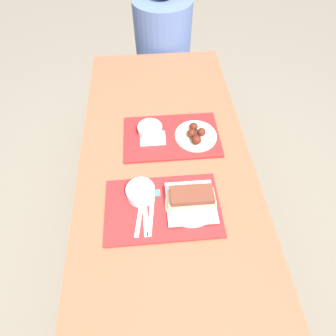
{
  "coord_description": "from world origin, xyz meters",
  "views": [
    {
      "loc": [
        -0.05,
        -0.68,
        1.71
      ],
      "look_at": [
        0.0,
        -0.04,
        0.81
      ],
      "focal_mm": 28.0,
      "sensor_mm": 36.0,
      "label": 1
    }
  ],
  "objects": [
    {
      "name": "napkin_far",
      "position": [
        -0.05,
        0.15,
        0.78
      ],
      "size": [
        0.12,
        0.08,
        0.01
      ],
      "color": "white",
      "rests_on": "tray_far"
    },
    {
      "name": "wings_plate_far",
      "position": [
        0.15,
        0.15,
        0.79
      ],
      "size": [
        0.2,
        0.2,
        0.05
      ],
      "color": "beige",
      "rests_on": "tray_far"
    },
    {
      "name": "plastic_fork_near",
      "position": [
        -0.1,
        -0.24,
        0.78
      ],
      "size": [
        0.02,
        0.17,
        0.0
      ],
      "color": "white",
      "rests_on": "tray_near"
    },
    {
      "name": "tray_far",
      "position": [
        0.04,
        0.17,
        0.77
      ],
      "size": [
        0.46,
        0.29,
        0.01
      ],
      "color": "red",
      "rests_on": "picnic_table"
    },
    {
      "name": "picnic_bench_far",
      "position": [
        0.0,
        1.11,
        0.38
      ],
      "size": [
        0.74,
        0.28,
        0.46
      ],
      "color": "brown",
      "rests_on": "ground_plane"
    },
    {
      "name": "ground_plane",
      "position": [
        0.0,
        0.0,
        0.0
      ],
      "size": [
        12.0,
        12.0,
        0.0
      ],
      "primitive_type": "plane",
      "color": "#706656"
    },
    {
      "name": "tray_near",
      "position": [
        -0.03,
        -0.21,
        0.77
      ],
      "size": [
        0.46,
        0.29,
        0.01
      ],
      "color": "red",
      "rests_on": "picnic_table"
    },
    {
      "name": "plastic_knife_near",
      "position": [
        -0.08,
        -0.24,
        0.78
      ],
      "size": [
        0.04,
        0.17,
        0.0
      ],
      "color": "white",
      "rests_on": "tray_near"
    },
    {
      "name": "person_seated_across",
      "position": [
        0.07,
        1.11,
        0.75
      ],
      "size": [
        0.39,
        0.39,
        0.71
      ],
      "color": "#4C6093",
      "rests_on": "picnic_bench_far"
    },
    {
      "name": "bowl_coleslaw_near",
      "position": [
        -0.11,
        -0.15,
        0.8
      ],
      "size": [
        0.11,
        0.11,
        0.05
      ],
      "color": "white",
      "rests_on": "tray_near"
    },
    {
      "name": "plastic_spoon_near",
      "position": [
        -0.12,
        -0.24,
        0.78
      ],
      "size": [
        0.04,
        0.17,
        0.0
      ],
      "color": "white",
      "rests_on": "tray_near"
    },
    {
      "name": "brisket_sandwich_plate",
      "position": [
        0.08,
        -0.2,
        0.81
      ],
      "size": [
        0.21,
        0.21,
        0.09
      ],
      "color": "beige",
      "rests_on": "tray_near"
    },
    {
      "name": "picnic_table",
      "position": [
        0.0,
        0.0,
        0.67
      ],
      "size": [
        0.78,
        1.78,
        0.77
      ],
      "color": "brown",
      "rests_on": "ground_plane"
    },
    {
      "name": "bowl_coleslaw_far",
      "position": [
        -0.06,
        0.19,
        0.8
      ],
      "size": [
        0.11,
        0.11,
        0.05
      ],
      "color": "white",
      "rests_on": "tray_far"
    },
    {
      "name": "condiment_packet",
      "position": [
        -0.05,
        -0.15,
        0.78
      ],
      "size": [
        0.04,
        0.03,
        0.01
      ],
      "color": "teal",
      "rests_on": "tray_near"
    }
  ]
}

